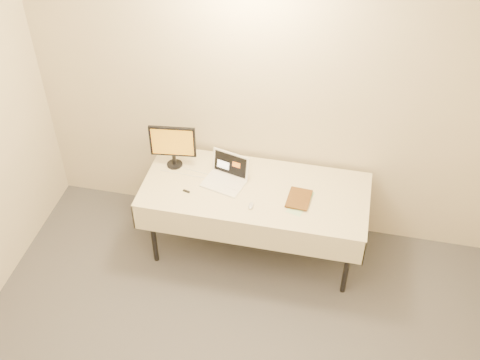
% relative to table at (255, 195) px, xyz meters
% --- Properties ---
extents(back_wall, '(4.00, 0.10, 2.70)m').
position_rel_table_xyz_m(back_wall, '(0.00, 0.45, 0.67)').
color(back_wall, beige).
rests_on(back_wall, ground).
extents(table, '(1.86, 0.81, 0.74)m').
position_rel_table_xyz_m(table, '(0.00, 0.00, 0.00)').
color(table, black).
rests_on(table, ground).
extents(laptop, '(0.39, 0.34, 0.23)m').
position_rel_table_xyz_m(laptop, '(-0.25, 0.05, 0.12)').
color(laptop, white).
rests_on(laptop, table).
extents(monitor, '(0.39, 0.15, 0.40)m').
position_rel_table_xyz_m(monitor, '(-0.74, 0.16, 0.30)').
color(monitor, black).
rests_on(monitor, table).
extents(book, '(0.18, 0.04, 0.25)m').
position_rel_table_xyz_m(book, '(0.28, -0.05, 0.18)').
color(book, brown).
rests_on(book, table).
extents(alarm_clock, '(0.11, 0.07, 0.04)m').
position_rel_table_xyz_m(alarm_clock, '(-0.23, 0.26, 0.08)').
color(alarm_clock, black).
rests_on(alarm_clock, table).
extents(clicker, '(0.04, 0.08, 0.02)m').
position_rel_table_xyz_m(clicker, '(0.01, -0.21, 0.07)').
color(clicker, silver).
rests_on(clicker, table).
extents(paper_form, '(0.21, 0.34, 0.00)m').
position_rel_table_xyz_m(paper_form, '(0.39, -0.08, 0.06)').
color(paper_form, '#B2E0B2').
rests_on(paper_form, table).
extents(usb_dongle, '(0.06, 0.03, 0.01)m').
position_rel_table_xyz_m(usb_dongle, '(-0.54, -0.15, 0.07)').
color(usb_dongle, black).
rests_on(usb_dongle, table).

